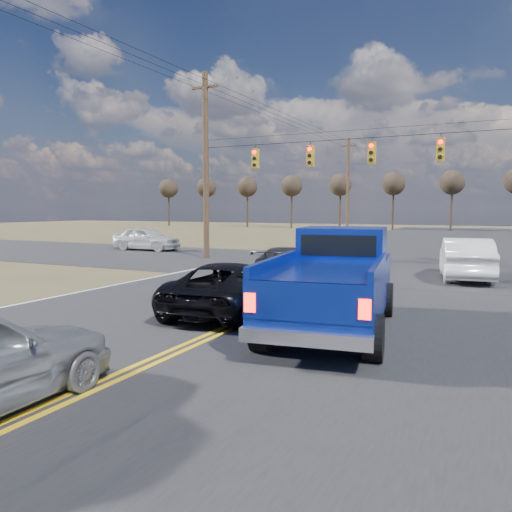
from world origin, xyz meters
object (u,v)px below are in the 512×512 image
at_px(pickup_truck, 334,282).
at_px(dgrey_car_queue, 288,262).
at_px(white_car_queue, 466,259).
at_px(cross_car_west, 146,239).
at_px(black_suv, 232,288).

bearing_deg(pickup_truck, dgrey_car_queue, 110.67).
distance_m(white_car_queue, cross_car_west, 20.26).
distance_m(black_suv, cross_car_west, 20.59).
bearing_deg(dgrey_car_queue, pickup_truck, 116.88).
bearing_deg(dgrey_car_queue, cross_car_west, -32.14).
bearing_deg(black_suv, cross_car_west, -52.02).
bearing_deg(white_car_queue, pickup_truck, 69.40).
height_order(black_suv, white_car_queue, white_car_queue).
bearing_deg(white_car_queue, black_suv, 53.10).
xyz_separation_m(pickup_truck, black_suv, (-2.97, 0.58, -0.43)).
bearing_deg(cross_car_west, black_suv, -137.64).
bearing_deg(black_suv, pickup_truck, 162.30).
relative_size(white_car_queue, cross_car_west, 1.08).
distance_m(black_suv, dgrey_car_queue, 7.32).
height_order(pickup_truck, cross_car_west, pickup_truck).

